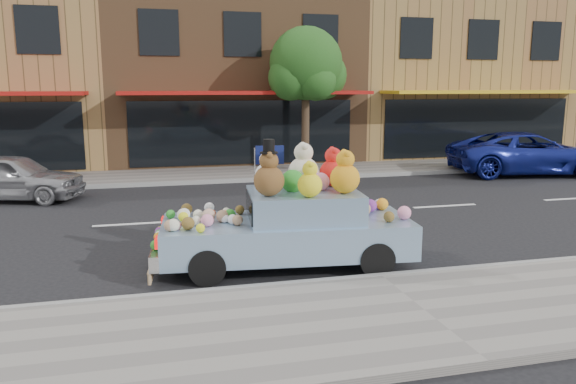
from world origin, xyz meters
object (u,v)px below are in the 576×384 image
object	(u,v)px
car_blue	(527,153)
art_car	(290,222)
car_silver	(12,177)
street_tree	(306,70)

from	to	relation	value
car_blue	art_car	distance (m)	13.51
car_silver	art_car	bearing A→B (deg)	-123.98
street_tree	car_blue	world-z (taller)	street_tree
street_tree	car_silver	world-z (taller)	street_tree
street_tree	car_blue	bearing A→B (deg)	-17.28
car_silver	art_car	xyz separation A→B (m)	(6.04, -7.51, 0.15)
street_tree	art_car	distance (m)	11.27
car_silver	art_car	world-z (taller)	art_car
street_tree	art_car	world-z (taller)	street_tree
art_car	car_silver	bearing A→B (deg)	134.77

